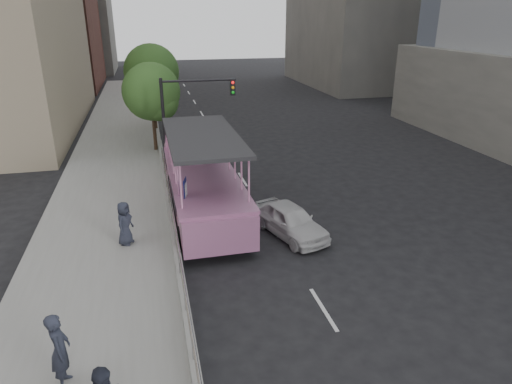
# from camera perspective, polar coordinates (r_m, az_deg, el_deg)

# --- Properties ---
(ground) EXTENTS (160.00, 160.00, 0.00)m
(ground) POSITION_cam_1_polar(r_m,az_deg,el_deg) (15.78, 2.28, -10.76)
(ground) COLOR black
(sidewalk) EXTENTS (5.50, 80.00, 0.30)m
(sidewalk) POSITION_cam_1_polar(r_m,az_deg,el_deg) (24.37, -17.42, 0.61)
(sidewalk) COLOR gray
(sidewalk) RESTS_ON ground
(kerb_wall) EXTENTS (0.24, 30.00, 0.36)m
(kerb_wall) POSITION_cam_1_polar(r_m,az_deg,el_deg) (16.83, -9.93, -7.00)
(kerb_wall) COLOR gray
(kerb_wall) RESTS_ON sidewalk
(guardrail) EXTENTS (0.07, 22.00, 0.71)m
(guardrail) POSITION_cam_1_polar(r_m,az_deg,el_deg) (16.53, -10.08, -4.98)
(guardrail) COLOR #9E9EA2
(guardrail) RESTS_ON kerb_wall
(duck_boat) EXTENTS (2.93, 11.34, 3.76)m
(duck_boat) POSITION_cam_1_polar(r_m,az_deg,el_deg) (21.21, -7.01, 1.97)
(duck_boat) COLOR black
(duck_boat) RESTS_ON ground
(car) EXTENTS (2.64, 4.11, 1.30)m
(car) POSITION_cam_1_polar(r_m,az_deg,el_deg) (18.40, 4.30, -3.55)
(car) COLOR silver
(car) RESTS_ON ground
(pedestrian_near) EXTENTS (0.52, 0.74, 1.92)m
(pedestrian_near) POSITION_cam_1_polar(r_m,az_deg,el_deg) (11.84, -23.30, -17.71)
(pedestrian_near) COLOR #232633
(pedestrian_near) RESTS_ON sidewalk
(pedestrian_far) EXTENTS (0.85, 0.97, 1.68)m
(pedestrian_far) POSITION_cam_1_polar(r_m,az_deg,el_deg) (17.65, -16.10, -3.77)
(pedestrian_far) COLOR #232633
(pedestrian_far) RESTS_ON sidewalk
(parking_sign) EXTENTS (0.17, 0.58, 2.62)m
(parking_sign) POSITION_cam_1_polar(r_m,az_deg,el_deg) (17.65, -8.73, -1.31)
(parking_sign) COLOR black
(parking_sign) RESTS_ON ground
(traffic_signal) EXTENTS (4.20, 0.32, 5.20)m
(traffic_signal) POSITION_cam_1_polar(r_m,az_deg,el_deg) (25.88, -8.89, 10.25)
(traffic_signal) COLOR black
(traffic_signal) RESTS_ON ground
(street_tree_near) EXTENTS (3.52, 3.52, 5.72)m
(street_tree_near) POSITION_cam_1_polar(r_m,az_deg,el_deg) (29.13, -12.74, 11.86)
(street_tree_near) COLOR #372919
(street_tree_near) RESTS_ON ground
(street_tree_far) EXTENTS (3.97, 3.97, 6.45)m
(street_tree_far) POSITION_cam_1_polar(r_m,az_deg,el_deg) (35.01, -12.73, 14.20)
(street_tree_far) COLOR #372919
(street_tree_far) RESTS_ON ground
(midrise_stone_b) EXTENTS (16.00, 14.00, 20.00)m
(midrise_stone_b) POSITION_cam_1_polar(r_m,az_deg,el_deg) (77.83, -24.17, 20.88)
(midrise_stone_b) COLOR gray
(midrise_stone_b) RESTS_ON ground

